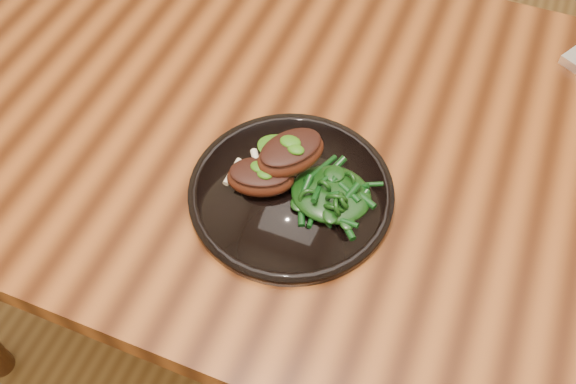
% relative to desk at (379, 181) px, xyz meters
% --- Properties ---
extents(desk, '(1.60, 0.80, 0.75)m').
position_rel_desk_xyz_m(desk, '(0.00, 0.00, 0.00)').
color(desk, '#321406').
rests_on(desk, ground).
extents(plate, '(0.28, 0.28, 0.02)m').
position_rel_desk_xyz_m(plate, '(-0.09, -0.13, 0.09)').
color(plate, black).
rests_on(plate, desk).
extents(lamb_chop_front, '(0.10, 0.08, 0.04)m').
position_rel_desk_xyz_m(lamb_chop_front, '(-0.13, -0.14, 0.12)').
color(lamb_chop_front, '#3F180C').
rests_on(lamb_chop_front, plate).
extents(lamb_chop_back, '(0.11, 0.12, 0.04)m').
position_rel_desk_xyz_m(lamb_chop_back, '(-0.11, -0.11, 0.14)').
color(lamb_chop_back, '#3F180C').
rests_on(lamb_chop_back, plate).
extents(herb_smear, '(0.08, 0.05, 0.00)m').
position_rel_desk_xyz_m(herb_smear, '(-0.13, -0.07, 0.10)').
color(herb_smear, '#164307').
rests_on(herb_smear, plate).
extents(greens_heap, '(0.11, 0.10, 0.04)m').
position_rel_desk_xyz_m(greens_heap, '(-0.04, -0.13, 0.12)').
color(greens_heap, black).
rests_on(greens_heap, plate).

